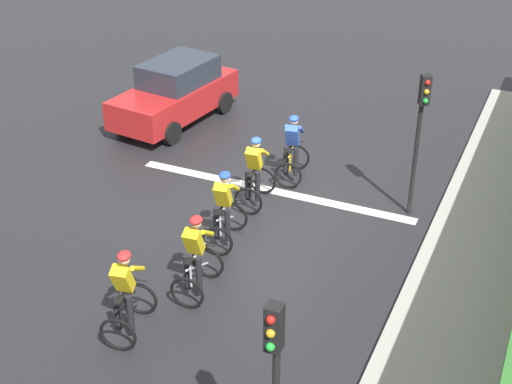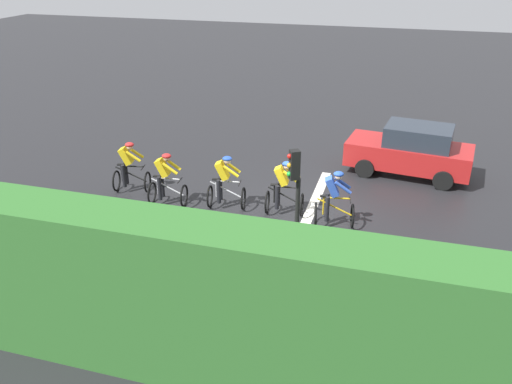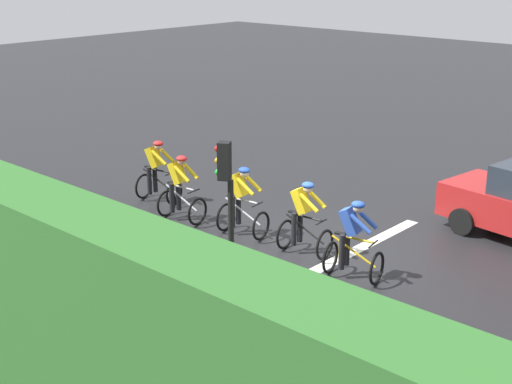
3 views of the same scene
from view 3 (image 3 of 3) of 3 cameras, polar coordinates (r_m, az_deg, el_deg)
ground_plane at (r=15.70m, az=4.02°, el=-5.19°), size 80.00×80.00×0.00m
sidewalk_kerb at (r=13.90m, az=-16.52°, el=-8.97°), size 2.80×22.56×0.12m
road_marking_stop_line at (r=15.39m, az=5.66°, el=-5.72°), size 7.00×0.30×0.01m
cyclist_lead at (r=19.07m, az=-7.84°, el=1.54°), size 0.87×1.19×1.66m
cyclist_second at (r=17.64m, az=-6.03°, el=0.21°), size 0.78×1.14×1.66m
cyclist_mid at (r=16.62m, az=-1.17°, el=-0.84°), size 0.82×1.16×1.66m
cyclist_fourth at (r=15.61m, az=3.78°, el=-2.17°), size 0.78×1.14×1.66m
cyclist_trailing at (r=14.54m, az=7.61°, el=-3.88°), size 0.86×1.18×1.66m
traffic_light_near_crossing at (r=12.08m, az=-2.28°, el=-1.18°), size 0.27×0.29×3.34m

